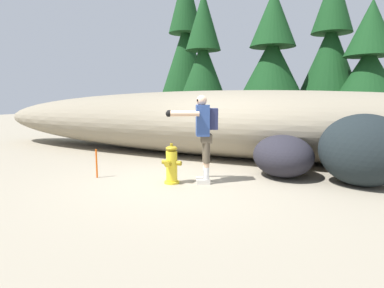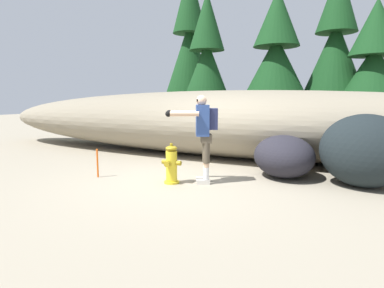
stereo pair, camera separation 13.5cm
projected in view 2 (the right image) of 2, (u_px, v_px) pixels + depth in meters
ground_plane at (183, 183)px, 6.45m from camera, size 56.00×56.00×0.04m
dirt_embankment at (235, 124)px, 9.19m from camera, size 17.52×3.20×1.86m
fire_hydrant at (171, 165)px, 6.29m from camera, size 0.40×0.35×0.79m
utility_worker at (203, 128)px, 6.21m from camera, size 1.04×0.80×1.70m
boulder_large at (284, 156)px, 6.78m from camera, size 1.75×1.86×0.88m
boulder_mid at (365, 151)px, 5.98m from camera, size 1.82×1.56×1.36m
pine_tree_far_left at (190, 45)px, 14.30m from camera, size 2.26×2.26×7.26m
pine_tree_left at (207, 61)px, 12.46m from camera, size 2.08×2.08×5.65m
pine_tree_center at (276, 57)px, 11.63m from camera, size 2.52×2.52×5.48m
pine_tree_right at (335, 44)px, 11.47m from camera, size 2.18×2.18×6.19m
pine_tree_far_right at (374, 66)px, 10.35m from camera, size 2.43×2.43×4.76m
survey_stake at (97, 163)px, 6.77m from camera, size 0.04×0.04×0.60m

